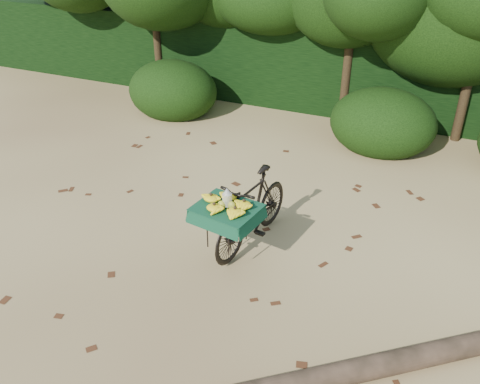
% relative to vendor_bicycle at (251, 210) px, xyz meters
% --- Properties ---
extents(ground, '(80.00, 80.00, 0.00)m').
position_rel_vendor_bicycle_xyz_m(ground, '(-0.45, -0.47, -0.54)').
color(ground, tan).
rests_on(ground, ground).
extents(vendor_bicycle, '(0.90, 1.86, 1.06)m').
position_rel_vendor_bicycle_xyz_m(vendor_bicycle, '(0.00, 0.00, 0.00)').
color(vendor_bicycle, black).
rests_on(vendor_bicycle, ground).
extents(fallen_log, '(2.77, 2.28, 0.24)m').
position_rel_vendor_bicycle_xyz_m(fallen_log, '(1.96, -1.61, -0.42)').
color(fallen_log, brown).
rests_on(fallen_log, ground).
extents(hedge_backdrop, '(26.00, 1.80, 1.80)m').
position_rel_vendor_bicycle_xyz_m(hedge_backdrop, '(-0.45, 5.83, 0.36)').
color(hedge_backdrop, black).
rests_on(hedge_backdrop, ground).
extents(tree_row, '(14.50, 2.00, 4.00)m').
position_rel_vendor_bicycle_xyz_m(tree_row, '(-1.10, 5.03, 1.46)').
color(tree_row, black).
rests_on(tree_row, ground).
extents(bush_clumps, '(8.80, 1.70, 0.90)m').
position_rel_vendor_bicycle_xyz_m(bush_clumps, '(0.05, 3.83, -0.09)').
color(bush_clumps, black).
rests_on(bush_clumps, ground).
extents(leaf_litter, '(7.00, 7.30, 0.01)m').
position_rel_vendor_bicycle_xyz_m(leaf_litter, '(-0.45, 0.18, -0.53)').
color(leaf_litter, '#482613').
rests_on(leaf_litter, ground).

